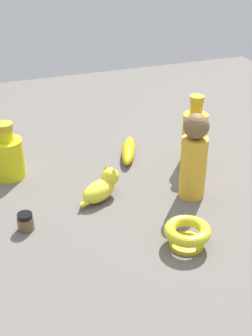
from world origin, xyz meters
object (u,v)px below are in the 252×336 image
nail_polish_jar (25,222)px  banana (129,150)px  person_figure_adult (194,157)px  bottle_short (8,156)px  bottle_tall (194,135)px  cat_figurine (102,187)px  bowl (187,233)px

nail_polish_jar → banana: size_ratio=0.24×
nail_polish_jar → person_figure_adult: size_ratio=0.19×
bottle_short → person_figure_adult: person_figure_adult is taller
bottle_tall → person_figure_adult: size_ratio=0.89×
nail_polish_jar → person_figure_adult: bearing=90.4°
bottle_tall → banana: size_ratio=1.15×
banana → cat_figurine: bearing=167.2°
person_figure_adult → bottle_short: bearing=-121.3°
cat_figurine → bottle_tall: size_ratio=0.62×
cat_figurine → bottle_short: size_ratio=0.79×
bowl → person_figure_adult: 0.23m
bottle_short → nail_polish_jar: bearing=-0.0°
bowl → bottle_tall: bottle_tall is taller
bottle_short → bottle_tall: 0.54m
bowl → nail_polish_jar: bearing=-119.1°
nail_polish_jar → banana: 0.45m
bowl → banana: bowl is taller
banana → person_figure_adult: (0.27, 0.08, 0.09)m
cat_figurine → banana: (-0.20, 0.15, -0.01)m
nail_polish_jar → bowl: bearing=60.9°
nail_polish_jar → person_figure_adult: (-0.00, 0.44, 0.09)m
bottle_short → banana: (-0.00, 0.36, -0.05)m
cat_figurine → bottle_short: bottle_short is taller
person_figure_adult → bowl: bearing=-29.7°
banana → person_figure_adult: bearing=-139.9°
nail_polish_jar → bowl: size_ratio=0.41×
cat_figurine → bowl: (0.25, 0.12, -0.00)m
nail_polish_jar → bottle_short: 0.27m
bottle_short → bowl: size_ratio=1.54×
person_figure_adult → banana: bearing=-163.7°
nail_polish_jar → bottle_tall: size_ratio=0.21×
cat_figurine → person_figure_adult: (0.07, 0.23, 0.08)m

